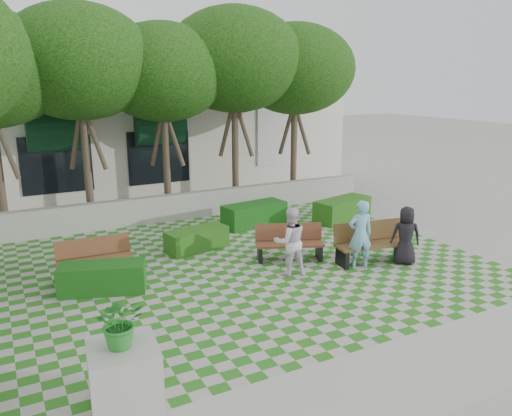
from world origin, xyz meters
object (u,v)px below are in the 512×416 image
bench_east (371,243)px  planter_front (123,363)px  hedge_west (103,278)px  person_blue (360,234)px  bench_mid (289,243)px  bench_west (95,259)px  hedge_east (342,209)px  hedge_midleft (197,239)px  hedge_midright (254,215)px  person_dark (406,236)px  person_white (290,241)px

bench_east → planter_front: planter_front is taller
hedge_west → person_blue: size_ratio=1.07×
bench_east → bench_mid: (-1.85, 1.18, -0.05)m
bench_mid → bench_west: 5.04m
hedge_west → planter_front: (-0.55, -4.42, 0.38)m
hedge_east → hedge_midleft: 5.64m
hedge_midright → bench_east: bearing=-75.2°
person_dark → bench_mid: bearing=-2.9°
bench_mid → person_dark: bearing=-11.5°
hedge_east → planter_front: bearing=-143.7°
person_blue → bench_east: bearing=-148.2°
bench_mid → person_blue: bearing=-23.6°
hedge_east → person_white: 5.45m
bench_mid → planter_front: 6.92m
bench_mid → person_blue: (1.29, -1.36, 0.44)m
hedge_west → person_blue: person_blue is taller
hedge_west → planter_front: bearing=-97.1°
person_blue → person_white: size_ratio=1.04×
hedge_east → hedge_west: 8.88m
bench_east → hedge_west: bench_east is taller
hedge_midright → person_blue: 4.74m
bench_mid → person_blue: 1.93m
hedge_east → hedge_midright: 3.12m
hedge_midleft → bench_west: bearing=-167.5°
person_white → person_dark: bearing=177.7°
hedge_midright → hedge_midleft: hedge_midright is taller
person_dark → hedge_midleft: bearing=-7.3°
bench_mid → person_dark: 3.06m
person_blue → person_dark: bearing=177.0°
hedge_west → planter_front: size_ratio=1.08×
bench_west → planter_front: bearing=-93.3°
person_dark → person_white: (-3.08, 0.79, 0.09)m
planter_front → hedge_east: bearing=36.3°
person_white → hedge_west: bearing=-2.4°
hedge_midright → person_blue: person_blue is taller
bench_mid → hedge_midleft: bench_mid is taller
bench_west → person_white: (4.32, -2.17, 0.41)m
bench_west → person_white: bearing=-23.9°
bench_east → hedge_midright: bearing=114.1°
bench_east → planter_front: (-7.31, -3.06, 0.20)m
hedge_midright → person_white: 4.44m
bench_east → bench_mid: 2.19m
bench_east → hedge_midleft: 4.88m
bench_mid → bench_west: (-4.89, 1.23, -0.01)m
bench_mid → hedge_midright: size_ratio=0.89×
bench_east → hedge_east: bearing=72.7°
hedge_west → person_white: person_white is taller
hedge_midright → hedge_west: bearing=-150.8°
bench_east → hedge_midright: (-1.19, 4.48, -0.14)m
bench_mid → planter_front: planter_front is taller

